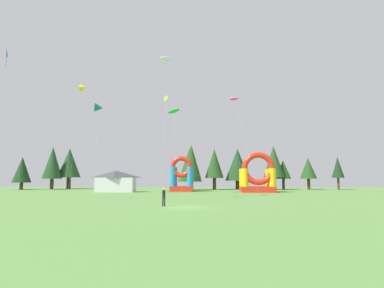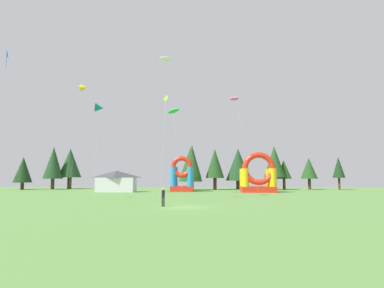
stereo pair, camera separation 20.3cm
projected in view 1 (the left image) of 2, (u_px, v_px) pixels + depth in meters
name	position (u px, v px, depth m)	size (l,w,h in m)	color
ground_plane	(185.00, 207.00, 31.54)	(120.00, 120.00, 0.00)	#5B8C42
kite_lime_diamond	(166.00, 100.00, 56.28)	(0.88, 6.99, 16.83)	#8CD826
kite_blue_diamond	(6.00, 56.00, 39.80)	(1.10, 4.24, 18.33)	blue
kite_white_parafoil	(166.00, 59.00, 45.57)	(6.21, 7.64, 19.96)	white
kite_teal_delta	(99.00, 108.00, 56.94)	(2.31, 6.80, 15.83)	#0C7F7A
kite_pink_parafoil	(234.00, 99.00, 64.44)	(4.63, 8.47, 18.99)	#EA599E
kite_green_parafoil	(173.00, 111.00, 43.40)	(2.44, 2.46, 12.10)	green
kite_yellow_delta	(83.00, 88.00, 59.58)	(1.65, 3.81, 19.88)	yellow
person_midfield	(164.00, 195.00, 32.46)	(0.40, 0.40, 1.84)	black
inflatable_yellow_castle	(182.00, 178.00, 64.88)	(4.53, 4.19, 7.03)	red
inflatable_red_slide	(258.00, 178.00, 61.27)	(6.44, 4.83, 7.55)	red
festival_tent	(116.00, 181.00, 62.81)	(7.26, 3.33, 4.10)	silver
tree_row_0	(22.00, 170.00, 74.49)	(4.12, 4.12, 7.46)	#4C331E
tree_row_1	(53.00, 163.00, 75.96)	(4.51, 4.51, 9.91)	#4C331E
tree_row_2	(69.00, 163.00, 78.78)	(5.42, 5.42, 9.75)	#4C331E
tree_row_3	(190.00, 164.00, 72.23)	(5.30, 5.30, 9.50)	#4C331E
tree_row_4	(191.00, 162.00, 72.09)	(4.20, 4.20, 9.99)	#4C331E
tree_row_5	(214.00, 164.00, 74.21)	(4.24, 4.24, 9.27)	#4C331E
tree_row_6	(238.00, 165.00, 76.30)	(5.84, 5.84, 9.52)	#4C331E
tree_row_7	(274.00, 162.00, 74.56)	(4.82, 4.82, 9.99)	#4C331E
tree_row_8	(283.00, 170.00, 75.50)	(3.43, 3.43, 6.77)	#4C331E
tree_row_9	(308.00, 168.00, 74.80)	(3.74, 3.74, 7.27)	#4C331E
tree_row_10	(338.00, 168.00, 74.18)	(2.72, 2.72, 7.42)	#4C331E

